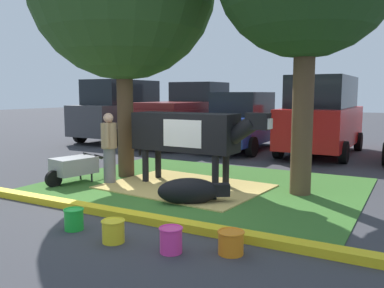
{
  "coord_description": "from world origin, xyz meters",
  "views": [
    {
      "loc": [
        4.22,
        -5.88,
        1.98
      ],
      "look_at": [
        0.0,
        1.72,
        0.9
      ],
      "focal_mm": 38.24,
      "sensor_mm": 36.0,
      "label": 1
    }
  ],
  "objects_px": {
    "bucket_pink": "(171,239)",
    "sedan_blue": "(243,122)",
    "cow_holstein": "(189,133)",
    "person_handler": "(109,146)",
    "suv_dark_grey": "(122,110)",
    "suv_black": "(322,115)",
    "bucket_yellow": "(113,231)",
    "bucket_green": "(74,219)",
    "calf_lying": "(190,191)",
    "wheelbarrow": "(73,166)",
    "pickup_truck_maroon": "(189,116)",
    "bucket_orange": "(231,242)"
  },
  "relations": [
    {
      "from": "calf_lying",
      "to": "pickup_truck_maroon",
      "type": "bearing_deg",
      "value": 119.53
    },
    {
      "from": "person_handler",
      "to": "bucket_pink",
      "type": "xyz_separation_m",
      "value": [
        3.24,
        -2.66,
        -0.66
      ]
    },
    {
      "from": "wheelbarrow",
      "to": "pickup_truck_maroon",
      "type": "xyz_separation_m",
      "value": [
        -1.29,
        7.49,
        0.73
      ]
    },
    {
      "from": "bucket_green",
      "to": "suv_black",
      "type": "distance_m",
      "value": 9.57
    },
    {
      "from": "bucket_yellow",
      "to": "suv_dark_grey",
      "type": "relative_size",
      "value": 0.07
    },
    {
      "from": "cow_holstein",
      "to": "suv_dark_grey",
      "type": "xyz_separation_m",
      "value": [
        -6.68,
        6.1,
        0.12
      ]
    },
    {
      "from": "suv_black",
      "to": "bucket_pink",
      "type": "bearing_deg",
      "value": -89.26
    },
    {
      "from": "cow_holstein",
      "to": "bucket_yellow",
      "type": "height_order",
      "value": "cow_holstein"
    },
    {
      "from": "cow_holstein",
      "to": "pickup_truck_maroon",
      "type": "xyz_separation_m",
      "value": [
        -3.63,
        6.45,
        -0.04
      ]
    },
    {
      "from": "wheelbarrow",
      "to": "cow_holstein",
      "type": "bearing_deg",
      "value": 23.92
    },
    {
      "from": "cow_holstein",
      "to": "suv_dark_grey",
      "type": "height_order",
      "value": "suv_dark_grey"
    },
    {
      "from": "wheelbarrow",
      "to": "suv_black",
      "type": "height_order",
      "value": "suv_black"
    },
    {
      "from": "suv_black",
      "to": "sedan_blue",
      "type": "bearing_deg",
      "value": -176.44
    },
    {
      "from": "cow_holstein",
      "to": "calf_lying",
      "type": "xyz_separation_m",
      "value": [
        0.74,
        -1.26,
        -0.91
      ]
    },
    {
      "from": "calf_lying",
      "to": "suv_dark_grey",
      "type": "distance_m",
      "value": 10.51
    },
    {
      "from": "bucket_pink",
      "to": "suv_dark_grey",
      "type": "height_order",
      "value": "suv_dark_grey"
    },
    {
      "from": "sedan_blue",
      "to": "wheelbarrow",
      "type": "bearing_deg",
      "value": -99.55
    },
    {
      "from": "person_handler",
      "to": "bucket_green",
      "type": "relative_size",
      "value": 4.98
    },
    {
      "from": "person_handler",
      "to": "bucket_green",
      "type": "xyz_separation_m",
      "value": [
        1.55,
        -2.62,
        -0.67
      ]
    },
    {
      "from": "calf_lying",
      "to": "person_handler",
      "type": "xyz_separation_m",
      "value": [
        -2.36,
        0.59,
        0.6
      ]
    },
    {
      "from": "bucket_orange",
      "to": "pickup_truck_maroon",
      "type": "distance_m",
      "value": 11.21
    },
    {
      "from": "bucket_pink",
      "to": "bucket_green",
      "type": "bearing_deg",
      "value": 178.53
    },
    {
      "from": "bucket_pink",
      "to": "sedan_blue",
      "type": "distance_m",
      "value": 9.7
    },
    {
      "from": "calf_lying",
      "to": "suv_dark_grey",
      "type": "relative_size",
      "value": 0.28
    },
    {
      "from": "cow_holstein",
      "to": "bucket_pink",
      "type": "height_order",
      "value": "cow_holstein"
    },
    {
      "from": "suv_dark_grey",
      "to": "sedan_blue",
      "type": "relative_size",
      "value": 1.05
    },
    {
      "from": "calf_lying",
      "to": "wheelbarrow",
      "type": "height_order",
      "value": "wheelbarrow"
    },
    {
      "from": "bucket_pink",
      "to": "suv_dark_grey",
      "type": "distance_m",
      "value": 12.62
    },
    {
      "from": "suv_dark_grey",
      "to": "suv_black",
      "type": "xyz_separation_m",
      "value": [
        8.18,
        -0.01,
        0.0
      ]
    },
    {
      "from": "calf_lying",
      "to": "pickup_truck_maroon",
      "type": "height_order",
      "value": "pickup_truck_maroon"
    },
    {
      "from": "cow_holstein",
      "to": "person_handler",
      "type": "xyz_separation_m",
      "value": [
        -1.62,
        -0.67,
        -0.32
      ]
    },
    {
      "from": "calf_lying",
      "to": "wheelbarrow",
      "type": "bearing_deg",
      "value": 175.81
    },
    {
      "from": "bucket_green",
      "to": "suv_black",
      "type": "xyz_separation_m",
      "value": [
        1.57,
        9.38,
        1.11
      ]
    },
    {
      "from": "bucket_green",
      "to": "pickup_truck_maroon",
      "type": "distance_m",
      "value": 10.41
    },
    {
      "from": "suv_black",
      "to": "suv_dark_grey",
      "type": "bearing_deg",
      "value": 179.91
    },
    {
      "from": "calf_lying",
      "to": "wheelbarrow",
      "type": "relative_size",
      "value": 0.79
    },
    {
      "from": "bucket_green",
      "to": "bucket_yellow",
      "type": "distance_m",
      "value": 0.84
    },
    {
      "from": "suv_black",
      "to": "calf_lying",
      "type": "bearing_deg",
      "value": -95.92
    },
    {
      "from": "person_handler",
      "to": "bucket_green",
      "type": "distance_m",
      "value": 3.11
    },
    {
      "from": "person_handler",
      "to": "sedan_blue",
      "type": "bearing_deg",
      "value": 86.11
    },
    {
      "from": "sedan_blue",
      "to": "pickup_truck_maroon",
      "type": "bearing_deg",
      "value": 167.91
    },
    {
      "from": "bucket_yellow",
      "to": "suv_black",
      "type": "distance_m",
      "value": 9.59
    },
    {
      "from": "cow_holstein",
      "to": "bucket_orange",
      "type": "height_order",
      "value": "cow_holstein"
    },
    {
      "from": "wheelbarrow",
      "to": "bucket_green",
      "type": "height_order",
      "value": "wheelbarrow"
    },
    {
      "from": "suv_dark_grey",
      "to": "suv_black",
      "type": "relative_size",
      "value": 1.0
    },
    {
      "from": "bucket_orange",
      "to": "sedan_blue",
      "type": "xyz_separation_m",
      "value": [
        -3.46,
        8.93,
        0.83
      ]
    },
    {
      "from": "bucket_pink",
      "to": "sedan_blue",
      "type": "height_order",
      "value": "sedan_blue"
    },
    {
      "from": "pickup_truck_maroon",
      "to": "bucket_pink",
      "type": "bearing_deg",
      "value": -61.75
    },
    {
      "from": "bucket_pink",
      "to": "suv_black",
      "type": "bearing_deg",
      "value": 90.74
    },
    {
      "from": "bucket_yellow",
      "to": "wheelbarrow",
      "type": "bearing_deg",
      "value": 142.68
    }
  ]
}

